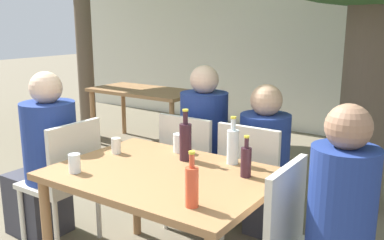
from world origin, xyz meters
The scene contains 16 objects.
cafe_building_wall centered at (0.00, 4.07, 1.40)m, with size 10.00×0.08×2.80m.
dining_table_front centered at (0.00, 0.00, 0.65)m, with size 1.27×0.92×0.74m.
dining_table_back centered at (-2.05, 2.25, 0.64)m, with size 1.42×0.71×0.74m.
patio_chair_0 centered at (-0.87, 0.00, 0.53)m, with size 0.44×0.44×0.92m.
patio_chair_2 centered at (-0.25, 0.69, 0.53)m, with size 0.44×0.44×0.92m.
patio_chair_3 centered at (0.25, 0.69, 0.53)m, with size 0.44×0.44×0.92m.
person_seated_0 centered at (-1.10, 0.00, 0.57)m, with size 0.59×0.38×1.25m.
person_seated_2 centered at (-0.25, 0.92, 0.57)m, with size 0.36×0.58×1.27m.
person_seated_3 centered at (0.25, 0.93, 0.52)m, with size 0.36×0.58×1.17m.
soda_bottle_0 centered at (0.41, -0.30, 0.84)m, with size 0.06×0.06×0.27m.
water_bottle_1 centered at (0.26, 0.36, 0.85)m, with size 0.07×0.07×0.29m.
wine_bottle_2 centered at (-0.02, 0.25, 0.86)m, with size 0.08×0.08×0.33m.
wine_bottle_3 centered at (0.43, 0.20, 0.83)m, with size 0.06×0.06×0.24m.
drinking_glass_0 centered at (-0.41, -0.29, 0.79)m, with size 0.07×0.07×0.11m.
drinking_glass_1 centered at (-0.15, 0.37, 0.80)m, with size 0.08×0.08×0.12m.
drinking_glass_2 centered at (-0.47, 0.11, 0.79)m, with size 0.06×0.06×0.10m.
Camera 1 is at (1.46, -1.84, 1.59)m, focal length 40.00 mm.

